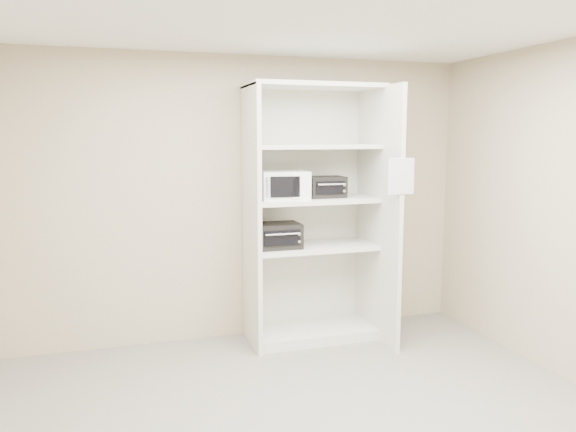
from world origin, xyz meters
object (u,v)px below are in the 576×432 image
object	(u,v)px
shelving_unit	(317,222)
toaster_oven_upper	(326,187)
toaster_oven_lower	(277,236)
microwave	(284,185)

from	to	relation	value
shelving_unit	toaster_oven_upper	world-z (taller)	shelving_unit
toaster_oven_upper	toaster_oven_lower	size ratio (longest dim) A/B	0.84
shelving_unit	toaster_oven_upper	size ratio (longest dim) A/B	7.02
microwave	toaster_oven_upper	size ratio (longest dim) A/B	1.25
shelving_unit	toaster_oven_lower	world-z (taller)	shelving_unit
shelving_unit	microwave	bearing A→B (deg)	-172.48
microwave	toaster_oven_upper	world-z (taller)	microwave
microwave	toaster_oven_upper	bearing A→B (deg)	10.32
shelving_unit	toaster_oven_upper	bearing A→B (deg)	-4.14
shelving_unit	toaster_oven_upper	xyz separation A→B (m)	(0.08, -0.01, 0.34)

